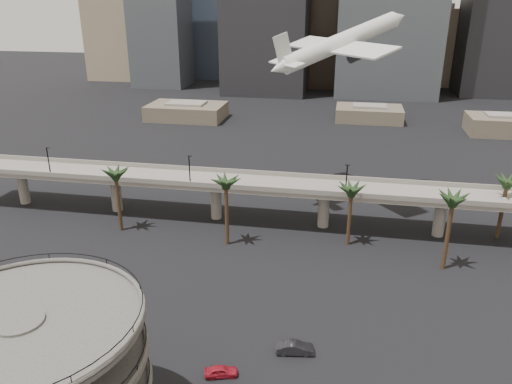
% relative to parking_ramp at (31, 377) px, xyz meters
% --- Properties ---
extents(parking_ramp, '(22.20, 22.20, 17.35)m').
position_rel_parking_ramp_xyz_m(parking_ramp, '(0.00, 0.00, 0.00)').
color(parking_ramp, '#4B4846').
rests_on(parking_ramp, ground).
extents(overpass, '(130.00, 9.30, 14.70)m').
position_rel_parking_ramp_xyz_m(overpass, '(13.00, 59.00, -2.50)').
color(overpass, gray).
rests_on(overpass, ground).
extents(palm_trees, '(76.40, 18.40, 14.00)m').
position_rel_parking_ramp_xyz_m(palm_trees, '(24.58, 51.18, 1.46)').
color(palm_trees, '#422A1C').
rests_on(palm_trees, ground).
extents(low_buildings, '(135.00, 27.50, 6.80)m').
position_rel_parking_ramp_xyz_m(low_buildings, '(19.89, 146.30, -6.97)').
color(low_buildings, brown).
rests_on(low_buildings, ground).
extents(skyline, '(269.00, 86.00, 109.13)m').
position_rel_parking_ramp_xyz_m(skyline, '(28.11, 221.09, 30.01)').
color(skyline, gray).
rests_on(skyline, ground).
extents(airborne_jet, '(28.26, 26.95, 12.79)m').
position_rel_parking_ramp_xyz_m(airborne_jet, '(25.04, 73.17, 24.36)').
color(airborne_jet, silver).
rests_on(airborne_jet, ground).
extents(car_a, '(4.37, 2.73, 1.39)m').
position_rel_parking_ramp_xyz_m(car_a, '(14.47, 14.16, -9.14)').
color(car_a, '#B4192C').
rests_on(car_a, ground).
extents(car_b, '(5.13, 2.44, 1.62)m').
position_rel_parking_ramp_xyz_m(car_b, '(22.81, 19.93, -9.02)').
color(car_b, black).
rests_on(car_b, ground).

